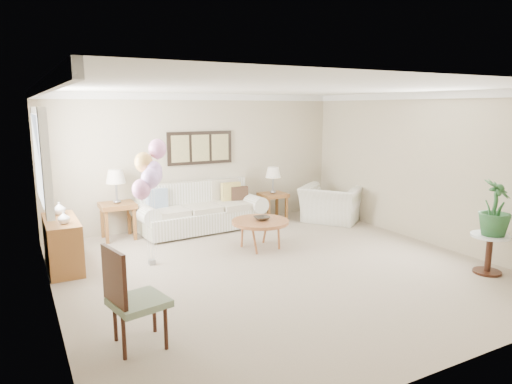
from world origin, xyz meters
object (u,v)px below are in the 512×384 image
Objects in this scene: sofa at (199,212)px; armchair at (331,204)px; accent_chair at (131,296)px; coffee_table at (260,223)px; balloon_cluster at (150,171)px.

sofa reaches higher than armchair.
accent_chair is (-4.84, -3.14, 0.17)m from armchair.
coffee_table is 2.37m from armchair.
balloon_cluster is (0.85, 2.28, 0.89)m from accent_chair.
coffee_table is at bearing -1.99° from balloon_cluster.
balloon_cluster is (-1.33, -1.52, 1.06)m from sofa.
sofa reaches higher than coffee_table.
accent_chair is at bearing -110.51° from balloon_cluster.
armchair is 1.10× the size of accent_chair.
coffee_table is at bearing 77.63° from armchair.
armchair is at bearing -14.00° from sofa.
sofa is at bearing 48.79° from balloon_cluster.
sofa is at bearing 40.61° from armchair.
balloon_cluster is (-3.98, -0.86, 1.05)m from armchair.
accent_chair is at bearing -140.16° from coffee_table.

